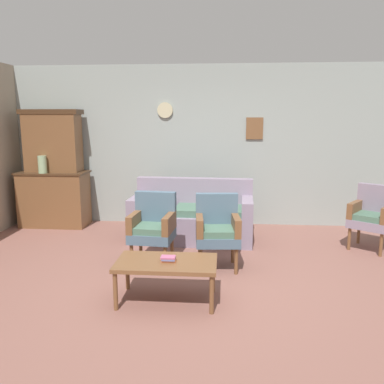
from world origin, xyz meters
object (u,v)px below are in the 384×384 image
Objects in this scene: vase_on_cabinet at (42,164)px; book_stack_on_table at (168,259)px; wingback_chair_by_fireplace at (372,214)px; coffee_table at (166,265)px; armchair_near_couch_end at (153,225)px; floral_couch at (192,218)px; side_cabinet at (55,199)px; armchair_near_cabinet at (217,228)px.

vase_on_cabinet is 3.56m from book_stack_on_table.
wingback_chair_by_fireplace is 0.90× the size of coffee_table.
coffee_table is (0.32, -1.02, -0.12)m from armchair_near_couch_end.
coffee_table is at bearing -92.52° from floral_couch.
coffee_table is at bearing -46.28° from vase_on_cabinet.
armchair_near_couch_end is at bearing -164.68° from wingback_chair_by_fireplace.
side_cabinet is 1.16× the size of coffee_table.
armchair_near_cabinet is (2.80, -1.71, 0.03)m from side_cabinet.
vase_on_cabinet reaches higher than coffee_table.
armchair_near_cabinet is at bearing -28.10° from vase_on_cabinet.
coffee_table is (-0.49, -0.97, -0.12)m from armchair_near_cabinet.
wingback_chair_by_fireplace is at bearing 35.26° from book_stack_on_table.
book_stack_on_table is at bearing -144.74° from wingback_chair_by_fireplace.
floral_couch is 2.05× the size of wingback_chair_by_fireplace.
side_cabinet is 3.28m from armchair_near_cabinet.
armchair_near_couch_end is 6.07× the size of book_stack_on_table.
vase_on_cabinet reaches higher than floral_couch.
side_cabinet is 5.02m from wingback_chair_by_fireplace.
wingback_chair_by_fireplace is 6.07× the size of book_stack_on_table.
book_stack_on_table is (0.02, -0.02, 0.07)m from coffee_table.
wingback_chair_by_fireplace is at bearing 15.32° from armchair_near_couch_end.
book_stack_on_table is (2.33, -2.70, -0.02)m from side_cabinet.
floral_couch is at bearing -13.69° from side_cabinet.
vase_on_cabinet is 0.16× the size of floral_couch.
armchair_near_cabinet is at bearing -3.73° from armchair_near_couch_end.
armchair_near_cabinet is at bearing -31.47° from side_cabinet.
armchair_near_cabinet is 6.07× the size of book_stack_on_table.
side_cabinet is 0.64m from vase_on_cabinet.
vase_on_cabinet is 5.12m from wingback_chair_by_fireplace.
floral_couch is 2.10m from coffee_table.
side_cabinet reaches higher than book_stack_on_table.
side_cabinet is 7.79× the size of book_stack_on_table.
vase_on_cabinet is 1.93× the size of book_stack_on_table.
vase_on_cabinet is at bearing 133.79° from book_stack_on_table.
side_cabinet is at bearing 130.85° from book_stack_on_table.
vase_on_cabinet reaches higher than book_stack_on_table.
armchair_near_couch_end is 1.09m from book_stack_on_table.
side_cabinet is at bearing 130.76° from coffee_table.
vase_on_cabinet is 2.64m from floral_couch.
wingback_chair_by_fireplace reaches higher than book_stack_on_table.
armchair_near_couch_end is (-0.41, -1.08, 0.17)m from floral_couch.
floral_couch is 2.05× the size of armchair_near_cabinet.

